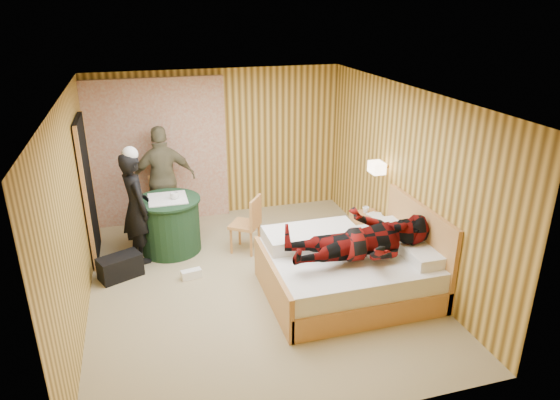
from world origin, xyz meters
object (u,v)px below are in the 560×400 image
object	(u,v)px
bed	(350,269)
woman_standing	(136,208)
duffel_bag	(120,267)
round_table	(170,224)
man_at_table	(164,179)
nightstand	(368,232)
chair_near	(249,220)
wall_lamp	(377,167)
chair_far	(165,199)
man_on_bed	(363,229)

from	to	relation	value
bed	woman_standing	size ratio (longest dim) A/B	1.27
duffel_bag	round_table	bearing A→B (deg)	16.87
duffel_bag	woman_standing	size ratio (longest dim) A/B	0.34
round_table	man_at_table	world-z (taller)	man_at_table
nightstand	woman_standing	bearing A→B (deg)	169.64
chair_near	duffel_bag	bearing A→B (deg)	-47.37
duffel_bag	man_at_table	world-z (taller)	man_at_table
nightstand	woman_standing	size ratio (longest dim) A/B	0.34
wall_lamp	chair_near	bearing A→B (deg)	165.92
bed	chair_far	world-z (taller)	bed
chair_far	man_at_table	size ratio (longest dim) A/B	0.54
bed	nightstand	bearing A→B (deg)	54.14
chair_far	wall_lamp	bearing A→B (deg)	-36.28
chair_far	woman_standing	distance (m)	1.04
man_at_table	man_on_bed	distance (m)	3.55
woman_standing	man_on_bed	world-z (taller)	man_on_bed
round_table	woman_standing	bearing A→B (deg)	-159.78
man_at_table	round_table	bearing A→B (deg)	85.51
chair_far	bed	bearing A→B (deg)	-58.62
duffel_bag	nightstand	bearing A→B (deg)	-26.06
chair_near	wall_lamp	bearing A→B (deg)	110.62
round_table	man_at_table	bearing A→B (deg)	90.00
round_table	chair_near	xyz separation A→B (m)	(1.13, -0.37, 0.08)
round_table	man_at_table	distance (m)	0.91
chair_near	bed	bearing A→B (deg)	68.68
bed	chair_far	bearing A→B (deg)	129.61
man_at_table	man_on_bed	world-z (taller)	man_on_bed
man_at_table	duffel_bag	bearing A→B (deg)	58.23
chair_near	nightstand	bearing A→B (deg)	111.67
chair_far	duffel_bag	bearing A→B (deg)	-125.98
bed	round_table	world-z (taller)	bed
nightstand	duffel_bag	bearing A→B (deg)	177.73
bed	chair_far	distance (m)	3.33
bed	duffel_bag	bearing A→B (deg)	157.24
round_table	bed	bearing A→B (deg)	-40.82
wall_lamp	bed	bearing A→B (deg)	-128.59
chair_far	chair_near	size ratio (longest dim) A/B	1.07
round_table	wall_lamp	bearing A→B (deg)	-15.67
nightstand	woman_standing	xyz separation A→B (m)	(-3.31, 0.61, 0.53)
man_at_table	chair_far	bearing A→B (deg)	72.49
chair_far	woman_standing	world-z (taller)	woman_standing
woman_standing	man_at_table	bearing A→B (deg)	-43.11
wall_lamp	chair_near	distance (m)	2.00
woman_standing	man_on_bed	size ratio (longest dim) A/B	0.91
wall_lamp	man_on_bed	bearing A→B (deg)	-122.11
chair_near	man_at_table	bearing A→B (deg)	-101.08
round_table	woman_standing	world-z (taller)	woman_standing
chair_far	duffel_bag	size ratio (longest dim) A/B	1.67
bed	man_on_bed	distance (m)	0.70
chair_near	woman_standing	distance (m)	1.62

